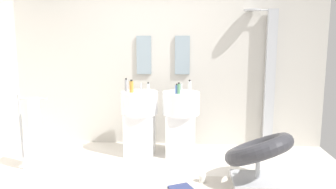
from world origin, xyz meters
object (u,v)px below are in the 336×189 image
(pedestal_sink_left, at_px, (140,119))
(soap_bottle_amber, at_px, (132,87))
(soap_bottle_clear, at_px, (148,87))
(soap_bottle_grey, at_px, (126,85))
(shower_column, at_px, (269,77))
(soap_bottle_blue, at_px, (177,89))
(lounge_chair, at_px, (258,154))
(towel_rack, at_px, (32,121))
(coffee_mug, at_px, (202,178))
(soap_bottle_white, at_px, (190,87))
(soap_bottle_green, at_px, (179,89))
(magazine_navy, at_px, (181,188))
(pedestal_sink_right, at_px, (181,120))

(pedestal_sink_left, bearing_deg, soap_bottle_amber, -134.85)
(soap_bottle_clear, height_order, soap_bottle_grey, soap_bottle_grey)
(shower_column, bearing_deg, pedestal_sink_left, -167.12)
(soap_bottle_clear, distance_m, soap_bottle_grey, 0.31)
(soap_bottle_blue, relative_size, soap_bottle_clear, 1.07)
(soap_bottle_amber, bearing_deg, shower_column, 14.85)
(lounge_chair, xyz_separation_m, soap_bottle_amber, (-1.56, 0.80, 0.63))
(towel_rack, relative_size, coffee_mug, 11.39)
(soap_bottle_white, relative_size, soap_bottle_green, 1.17)
(pedestal_sink_left, distance_m, soap_bottle_blue, 0.71)
(lounge_chair, bearing_deg, soap_bottle_grey, 151.33)
(soap_bottle_clear, xyz_separation_m, soap_bottle_green, (0.44, -0.25, 0.02))
(shower_column, bearing_deg, soap_bottle_blue, -157.02)
(soap_bottle_amber, relative_size, soap_bottle_white, 0.97)
(pedestal_sink_left, relative_size, soap_bottle_grey, 5.49)
(soap_bottle_clear, bearing_deg, magazine_navy, -67.41)
(magazine_navy, relative_size, soap_bottle_grey, 1.27)
(coffee_mug, xyz_separation_m, soap_bottle_amber, (-0.95, 0.83, 0.93))
(pedestal_sink_left, height_order, lounge_chair, pedestal_sink_left)
(soap_bottle_white, bearing_deg, pedestal_sink_left, 172.66)
(soap_bottle_white, bearing_deg, pedestal_sink_right, 142.47)
(pedestal_sink_right, bearing_deg, shower_column, 18.40)
(pedestal_sink_right, bearing_deg, soap_bottle_green, -97.65)
(pedestal_sink_left, distance_m, soap_bottle_clear, 0.47)
(magazine_navy, distance_m, soap_bottle_amber, 1.58)
(soap_bottle_blue, bearing_deg, soap_bottle_green, -48.16)
(soap_bottle_amber, distance_m, soap_bottle_grey, 0.14)
(towel_rack, xyz_separation_m, soap_bottle_white, (1.91, 0.59, 0.35))
(lounge_chair, relative_size, soap_bottle_white, 6.11)
(pedestal_sink_right, distance_m, soap_bottle_white, 0.50)
(magazine_navy, bearing_deg, soap_bottle_green, 66.70)
(lounge_chair, relative_size, soap_bottle_grey, 5.99)
(soap_bottle_green, bearing_deg, pedestal_sink_right, 82.35)
(towel_rack, height_order, soap_bottle_grey, soap_bottle_grey)
(pedestal_sink_left, xyz_separation_m, towel_rack, (-1.21, -0.68, 0.12))
(soap_bottle_green, bearing_deg, pedestal_sink_left, 162.77)
(pedestal_sink_left, xyz_separation_m, soap_bottle_clear, (0.11, 0.08, 0.45))
(lounge_chair, relative_size, soap_bottle_green, 7.14)
(pedestal_sink_left, bearing_deg, coffee_mug, -46.98)
(soap_bottle_clear, bearing_deg, coffee_mug, -53.38)
(towel_rack, xyz_separation_m, coffee_mug, (2.07, -0.23, -0.58))
(lounge_chair, distance_m, towel_rack, 2.71)
(pedestal_sink_left, relative_size, pedestal_sink_right, 1.00)
(pedestal_sink_right, height_order, soap_bottle_amber, soap_bottle_amber)
(pedestal_sink_left, relative_size, magazine_navy, 4.32)
(shower_column, relative_size, lounge_chair, 1.88)
(soap_bottle_blue, bearing_deg, pedestal_sink_right, 69.07)
(magazine_navy, height_order, soap_bottle_amber, soap_bottle_amber)
(shower_column, relative_size, soap_bottle_amber, 11.77)
(soap_bottle_grey, xyz_separation_m, soap_bottle_green, (0.74, -0.18, -0.01))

